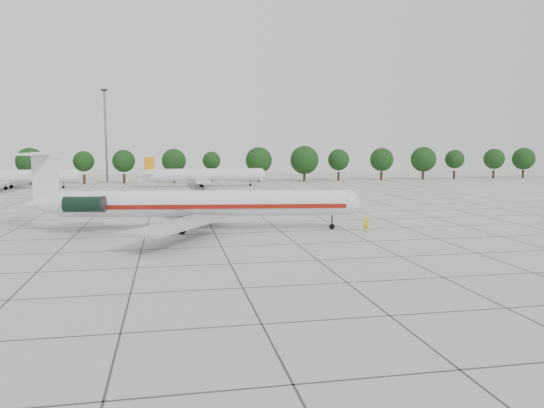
% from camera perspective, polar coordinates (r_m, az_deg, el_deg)
% --- Properties ---
extents(ground, '(260.00, 260.00, 0.00)m').
position_cam_1_polar(ground, '(63.84, 1.00, -3.00)').
color(ground, '#BABBB3').
rests_on(ground, ground).
extents(apron_joints, '(170.00, 170.00, 0.02)m').
position_cam_1_polar(apron_joints, '(78.41, -1.29, -1.23)').
color(apron_joints, '#383838').
rests_on(apron_joints, ground).
extents(main_airliner, '(40.64, 31.77, 9.56)m').
position_cam_1_polar(main_airliner, '(65.00, -8.96, 0.10)').
color(main_airliner, silver).
rests_on(main_airliner, ground).
extents(ground_crew, '(0.74, 0.52, 1.95)m').
position_cam_1_polar(ground_crew, '(64.66, 10.07, -2.11)').
color(ground_crew, yellow).
rests_on(ground_crew, ground).
extents(bg_airliner_b, '(28.24, 27.20, 7.40)m').
position_cam_1_polar(bg_airliner_b, '(138.34, -26.21, 2.66)').
color(bg_airliner_b, silver).
rests_on(bg_airliner_b, ground).
extents(bg_airliner_c, '(28.24, 27.20, 7.40)m').
position_cam_1_polar(bg_airliner_c, '(131.63, -7.27, 3.11)').
color(bg_airliner_c, silver).
rests_on(bg_airliner_c, ground).
extents(tree_line, '(249.86, 8.44, 10.22)m').
position_cam_1_polar(tree_line, '(146.66, -10.50, 4.59)').
color(tree_line, '#332114').
rests_on(tree_line, ground).
extents(floodlight_mast, '(1.60, 1.60, 25.45)m').
position_cam_1_polar(floodlight_mast, '(154.55, -17.46, 7.57)').
color(floodlight_mast, slate).
rests_on(floodlight_mast, ground).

